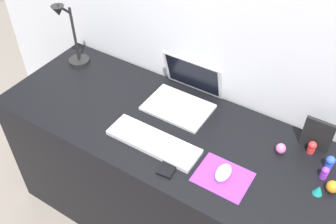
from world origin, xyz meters
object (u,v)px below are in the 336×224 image
object	(u,v)px
cell_phone	(170,164)
desk_lamp	(70,37)
laptop	(185,93)
toy_figurine_blue	(330,162)
toy_figurine_teal	(319,189)
toy_figurine_pink	(281,148)
keyboard	(153,142)
toy_figurine_purple	(325,173)
picture_frame	(317,135)
toy_figurine_orange	(332,187)
mouse	(223,173)
toy_figurine_red	(312,147)

from	to	relation	value
cell_phone	desk_lamp	size ratio (longest dim) A/B	0.35
laptop	toy_figurine_blue	xyz separation A→B (m)	(0.69, -0.04, -0.02)
desk_lamp	toy_figurine_teal	size ratio (longest dim) A/B	8.86
cell_phone	toy_figurine_pink	xyz separation A→B (m)	(0.35, 0.30, 0.02)
keyboard	toy_figurine_purple	distance (m)	0.69
picture_frame	toy_figurine_orange	xyz separation A→B (m)	(0.12, -0.19, -0.05)
mouse	toy_figurine_blue	xyz separation A→B (m)	(0.34, 0.26, 0.01)
toy_figurine_teal	cell_phone	bearing A→B (deg)	-161.19
cell_phone	toy_figurine_teal	xyz separation A→B (m)	(0.54, 0.18, 0.02)
toy_figurine_pink	toy_figurine_red	xyz separation A→B (m)	(0.11, 0.07, 0.01)
keyboard	picture_frame	world-z (taller)	picture_frame
picture_frame	mouse	bearing A→B (deg)	-126.66
keyboard	toy_figurine_teal	bearing A→B (deg)	10.29
desk_lamp	toy_figurine_teal	bearing A→B (deg)	-5.66
desk_lamp	toy_figurine_pink	bearing A→B (deg)	-0.66
keyboard	cell_phone	xyz separation A→B (m)	(0.12, -0.06, -0.01)
mouse	toy_figurine_purple	distance (m)	0.39
laptop	toy_figurine_purple	distance (m)	0.69
toy_figurine_pink	toy_figurine_teal	world-z (taller)	toy_figurine_pink
picture_frame	toy_figurine_blue	xyz separation A→B (m)	(0.08, -0.08, -0.04)
desk_lamp	picture_frame	world-z (taller)	desk_lamp
laptop	cell_phone	world-z (taller)	laptop
toy_figurine_orange	desk_lamp	bearing A→B (deg)	175.96
keyboard	toy_figurine_pink	size ratio (longest dim) A/B	8.91
laptop	toy_figurine_purple	size ratio (longest dim) A/B	5.20
toy_figurine_orange	toy_figurine_pink	xyz separation A→B (m)	(-0.23, 0.08, -0.00)
laptop	toy_figurine_pink	size ratio (longest dim) A/B	6.52
cell_phone	toy_figurine_pink	bearing A→B (deg)	34.17
toy_figurine_teal	toy_figurine_red	xyz separation A→B (m)	(-0.08, 0.19, 0.01)
keyboard	toy_figurine_red	distance (m)	0.66
toy_figurine_blue	toy_figurine_red	distance (m)	0.10
toy_figurine_red	cell_phone	bearing A→B (deg)	-140.75
desk_lamp	toy_figurine_teal	distance (m)	1.35
cell_phone	toy_figurine_orange	distance (m)	0.62
keyboard	mouse	bearing A→B (deg)	0.23
laptop	toy_figurine_red	distance (m)	0.61
mouse	picture_frame	distance (m)	0.43
picture_frame	cell_phone	bearing A→B (deg)	-138.50
toy_figurine_pink	desk_lamp	bearing A→B (deg)	179.34
picture_frame	toy_figurine_orange	bearing A→B (deg)	-56.26
laptop	toy_figurine_orange	xyz separation A→B (m)	(0.73, -0.15, -0.03)
mouse	toy_figurine_red	xyz separation A→B (m)	(0.25, 0.31, 0.01)
toy_figurine_teal	toy_figurine_purple	size ratio (longest dim) A/B	0.72
keyboard	desk_lamp	size ratio (longest dim) A/B	1.12
keyboard	mouse	xyz separation A→B (m)	(0.33, 0.00, 0.01)
toy_figurine_orange	toy_figurine_teal	size ratio (longest dim) A/B	1.23
cell_phone	picture_frame	size ratio (longest dim) A/B	0.85
toy_figurine_teal	toy_figurine_pink	bearing A→B (deg)	148.10
laptop	keyboard	world-z (taller)	laptop
keyboard	toy_figurine_teal	world-z (taller)	toy_figurine_teal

